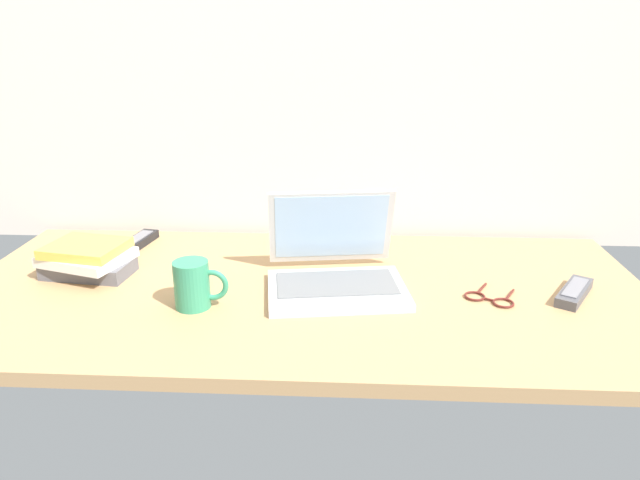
{
  "coord_description": "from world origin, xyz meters",
  "views": [
    {
      "loc": [
        0.11,
        -1.24,
        0.6
      ],
      "look_at": [
        0.04,
        0.0,
        0.15
      ],
      "focal_mm": 32.95,
      "sensor_mm": 36.0,
      "label": 1
    }
  ],
  "objects_px": {
    "laptop": "(335,267)",
    "eyeglasses": "(489,299)",
    "coffee_mug": "(194,285)",
    "remote_control_far": "(138,242)",
    "book_stack": "(87,259)",
    "remote_control_near": "(574,292)"
  },
  "relations": [
    {
      "from": "laptop",
      "to": "eyeglasses",
      "type": "height_order",
      "value": "laptop"
    },
    {
      "from": "eyeglasses",
      "to": "coffee_mug",
      "type": "bearing_deg",
      "value": -174.19
    },
    {
      "from": "remote_control_far",
      "to": "book_stack",
      "type": "xyz_separation_m",
      "value": [
        -0.05,
        -0.21,
        0.03
      ]
    },
    {
      "from": "remote_control_far",
      "to": "eyeglasses",
      "type": "distance_m",
      "value": 0.95
    },
    {
      "from": "remote_control_near",
      "to": "eyeglasses",
      "type": "distance_m",
      "value": 0.2
    },
    {
      "from": "laptop",
      "to": "eyeglasses",
      "type": "xyz_separation_m",
      "value": [
        0.34,
        -0.06,
        -0.04
      ]
    },
    {
      "from": "remote_control_far",
      "to": "eyeglasses",
      "type": "bearing_deg",
      "value": -18.41
    },
    {
      "from": "laptop",
      "to": "remote_control_near",
      "type": "relative_size",
      "value": 2.14
    },
    {
      "from": "coffee_mug",
      "to": "remote_control_far",
      "type": "bearing_deg",
      "value": 124.98
    },
    {
      "from": "laptop",
      "to": "coffee_mug",
      "type": "bearing_deg",
      "value": -156.49
    },
    {
      "from": "laptop",
      "to": "remote_control_far",
      "type": "relative_size",
      "value": 2.07
    },
    {
      "from": "laptop",
      "to": "book_stack",
      "type": "relative_size",
      "value": 1.53
    },
    {
      "from": "coffee_mug",
      "to": "eyeglasses",
      "type": "distance_m",
      "value": 0.65
    },
    {
      "from": "remote_control_far",
      "to": "coffee_mug",
      "type": "bearing_deg",
      "value": -55.02
    },
    {
      "from": "coffee_mug",
      "to": "remote_control_near",
      "type": "height_order",
      "value": "coffee_mug"
    },
    {
      "from": "coffee_mug",
      "to": "remote_control_near",
      "type": "relative_size",
      "value": 0.74
    },
    {
      "from": "remote_control_far",
      "to": "book_stack",
      "type": "height_order",
      "value": "book_stack"
    },
    {
      "from": "coffee_mug",
      "to": "remote_control_far",
      "type": "distance_m",
      "value": 0.45
    },
    {
      "from": "remote_control_near",
      "to": "eyeglasses",
      "type": "relative_size",
      "value": 1.18
    },
    {
      "from": "remote_control_far",
      "to": "eyeglasses",
      "type": "xyz_separation_m",
      "value": [
        0.9,
        -0.3,
        -0.01
      ]
    },
    {
      "from": "laptop",
      "to": "coffee_mug",
      "type": "distance_m",
      "value": 0.32
    },
    {
      "from": "remote_control_far",
      "to": "laptop",
      "type": "bearing_deg",
      "value": -22.98
    }
  ]
}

